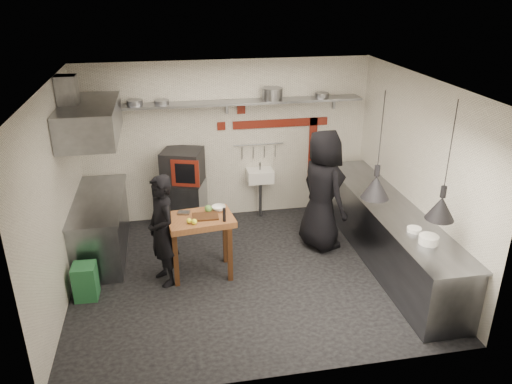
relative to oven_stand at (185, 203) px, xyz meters
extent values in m
plane|color=black|center=(0.81, -1.80, -0.40)|extent=(5.00, 5.00, 0.00)
plane|color=beige|center=(0.81, -1.80, 2.40)|extent=(5.00, 5.00, 0.00)
cube|color=white|center=(0.81, 0.30, 1.00)|extent=(5.00, 0.04, 2.80)
cube|color=white|center=(0.81, -3.90, 1.00)|extent=(5.00, 0.04, 2.80)
cube|color=white|center=(-1.69, -1.80, 1.00)|extent=(0.04, 4.20, 2.80)
cube|color=white|center=(3.31, -1.80, 1.00)|extent=(0.04, 4.20, 2.80)
cube|color=maroon|center=(1.76, 0.28, 1.28)|extent=(1.70, 0.02, 0.14)
cube|color=maroon|center=(2.36, 0.28, 0.80)|extent=(0.14, 0.02, 1.10)
cube|color=maroon|center=(1.06, 0.28, 1.55)|extent=(0.14, 0.02, 0.14)
cube|color=maroon|center=(0.71, 0.28, 1.28)|extent=(0.14, 0.02, 0.14)
cube|color=slate|center=(0.81, 0.12, 1.72)|extent=(4.60, 0.34, 0.04)
cube|color=slate|center=(-1.09, 0.27, 1.62)|extent=(0.04, 0.06, 0.24)
cube|color=slate|center=(0.81, 0.27, 1.62)|extent=(0.04, 0.06, 0.24)
cube|color=slate|center=(2.71, 0.27, 1.62)|extent=(0.04, 0.06, 0.24)
cylinder|color=slate|center=(-0.70, 0.12, 1.79)|extent=(0.27, 0.27, 0.09)
cylinder|color=slate|center=(-0.27, 0.12, 1.78)|extent=(0.30, 0.30, 0.07)
cylinder|color=slate|center=(1.56, 0.12, 1.84)|extent=(0.43, 0.43, 0.20)
cylinder|color=slate|center=(2.43, 0.12, 1.78)|extent=(0.32, 0.32, 0.08)
cube|color=slate|center=(0.00, 0.00, 0.00)|extent=(0.82, 0.78, 0.80)
cube|color=black|center=(0.00, -0.01, 0.69)|extent=(0.80, 0.77, 0.58)
cube|color=maroon|center=(0.02, -0.34, 0.69)|extent=(0.45, 0.17, 0.46)
cube|color=black|center=(0.02, -0.34, 0.69)|extent=(0.32, 0.12, 0.34)
cube|color=white|center=(1.36, 0.12, 0.38)|extent=(0.46, 0.34, 0.22)
cylinder|color=slate|center=(1.36, 0.12, 0.56)|extent=(0.03, 0.03, 0.14)
cylinder|color=slate|center=(1.36, 0.08, -0.06)|extent=(0.06, 0.06, 0.66)
cylinder|color=slate|center=(1.36, 0.26, 0.92)|extent=(0.90, 0.02, 0.02)
cube|color=slate|center=(2.96, -1.80, 0.05)|extent=(0.70, 3.80, 0.90)
cube|color=slate|center=(2.96, -1.80, 0.52)|extent=(0.76, 3.90, 0.03)
cylinder|color=white|center=(2.93, -2.97, 0.59)|extent=(0.28, 0.28, 0.11)
cylinder|color=white|center=(2.91, -2.63, 0.56)|extent=(0.24, 0.24, 0.05)
cube|color=slate|center=(-1.34, -0.75, 0.05)|extent=(0.70, 1.90, 0.90)
cube|color=slate|center=(-1.34, -0.75, 0.52)|extent=(0.76, 2.00, 0.03)
cube|color=slate|center=(-1.29, -0.75, 1.75)|extent=(0.78, 1.60, 0.50)
cube|color=slate|center=(-1.54, -0.75, 2.15)|extent=(0.28, 0.28, 0.50)
cube|color=#226336|center=(-1.45, -1.98, -0.15)|extent=(0.32, 0.32, 0.50)
cube|color=#442613|center=(0.22, -1.67, 0.53)|extent=(0.36, 0.26, 0.02)
cylinder|color=black|center=(0.47, -1.85, 0.62)|extent=(0.05, 0.05, 0.20)
sphere|color=#F9FF31|center=(-0.01, -1.82, 0.56)|extent=(0.08, 0.08, 0.07)
sphere|color=#F9FF31|center=(0.05, -1.86, 0.56)|extent=(0.10, 0.10, 0.08)
sphere|color=#5F9842|center=(0.28, -1.51, 0.57)|extent=(0.12, 0.12, 0.11)
cube|color=slate|center=(-0.07, -1.50, 0.54)|extent=(0.19, 0.15, 0.03)
imported|color=white|center=(0.44, -1.48, 0.55)|extent=(0.23, 0.23, 0.06)
imported|color=black|center=(-0.39, -1.77, 0.41)|extent=(0.58, 0.69, 1.62)
imported|color=black|center=(2.11, -1.16, 0.57)|extent=(0.88, 1.09, 1.94)
camera|label=1|loc=(-0.24, -8.01, 3.62)|focal=35.00mm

